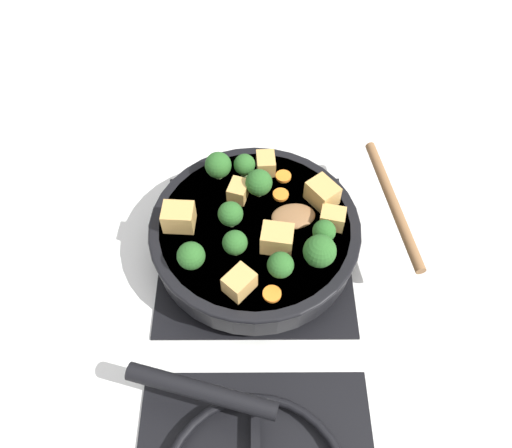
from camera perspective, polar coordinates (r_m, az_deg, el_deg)
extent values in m
plane|color=silver|center=(0.83, 0.00, -3.16)|extent=(2.40, 2.40, 0.00)
cube|color=black|center=(0.83, 0.00, -3.01)|extent=(0.31, 0.31, 0.01)
torus|color=black|center=(0.81, 0.00, -2.41)|extent=(0.24, 0.24, 0.01)
cube|color=black|center=(0.81, 0.00, -2.41)|extent=(0.01, 0.23, 0.01)
cube|color=black|center=(0.81, 0.00, -2.41)|extent=(0.23, 0.01, 0.01)
cylinder|color=black|center=(0.79, 0.00, -1.12)|extent=(0.32, 0.32, 0.05)
cylinder|color=#5B3316|center=(0.78, 0.00, -0.95)|extent=(0.29, 0.29, 0.05)
torus|color=black|center=(0.77, 0.00, -0.17)|extent=(0.33, 0.33, 0.01)
cylinder|color=black|center=(0.67, -6.10, -18.42)|extent=(0.20, 0.08, 0.02)
ellipsoid|color=brown|center=(0.77, 4.43, 0.89)|extent=(0.07, 0.06, 0.01)
cylinder|color=brown|center=(0.81, 15.53, 2.36)|extent=(0.05, 0.25, 0.02)
cube|color=tan|center=(0.75, -8.71, 0.55)|extent=(0.05, 0.04, 0.04)
cube|color=tan|center=(0.76, 8.90, 0.52)|extent=(0.04, 0.04, 0.03)
cube|color=tan|center=(0.69, -1.75, -6.71)|extent=(0.05, 0.05, 0.03)
cube|color=tan|center=(0.82, 1.26, 6.93)|extent=(0.03, 0.04, 0.03)
cube|color=tan|center=(0.78, 7.73, 3.50)|extent=(0.06, 0.06, 0.04)
cube|color=tan|center=(0.79, -1.87, 3.81)|extent=(0.04, 0.04, 0.03)
cube|color=tan|center=(0.73, 2.58, -1.69)|extent=(0.05, 0.04, 0.04)
cylinder|color=#709956|center=(0.79, 0.46, 3.74)|extent=(0.01, 0.01, 0.01)
sphere|color=#285B23|center=(0.78, 0.47, 4.76)|extent=(0.04, 0.04, 0.04)
cylinder|color=#709956|center=(0.82, -1.16, 5.91)|extent=(0.01, 0.01, 0.01)
sphere|color=#285B23|center=(0.81, -1.18, 6.81)|extent=(0.03, 0.03, 0.03)
cylinder|color=#709956|center=(0.73, -2.22, -2.99)|extent=(0.01, 0.01, 0.01)
sphere|color=#285B23|center=(0.71, -2.27, -2.14)|extent=(0.04, 0.04, 0.04)
cylinder|color=#709956|center=(0.71, 2.90, -5.53)|extent=(0.01, 0.01, 0.01)
sphere|color=#285B23|center=(0.69, 2.97, -4.70)|extent=(0.04, 0.04, 0.04)
cylinder|color=#709956|center=(0.75, 7.77, -1.64)|extent=(0.01, 0.01, 0.01)
sphere|color=#285B23|center=(0.73, 7.94, -0.82)|extent=(0.03, 0.03, 0.03)
cylinder|color=#709956|center=(0.76, -2.73, -0.01)|extent=(0.01, 0.01, 0.01)
sphere|color=#285B23|center=(0.74, -2.79, 0.90)|extent=(0.04, 0.04, 0.04)
cylinder|color=#709956|center=(0.73, 7.24, -4.10)|extent=(0.01, 0.01, 0.01)
sphere|color=#285B23|center=(0.71, 7.44, -3.09)|extent=(0.05, 0.05, 0.05)
cylinder|color=#709956|center=(0.82, -4.11, 5.69)|extent=(0.01, 0.01, 0.01)
sphere|color=#285B23|center=(0.80, -4.21, 6.73)|extent=(0.04, 0.04, 0.04)
cylinder|color=#709956|center=(0.72, -7.11, -4.50)|extent=(0.01, 0.01, 0.01)
sphere|color=#285B23|center=(0.71, -7.28, -3.62)|extent=(0.04, 0.04, 0.04)
cylinder|color=orange|center=(0.80, 2.98, 3.37)|extent=(0.03, 0.03, 0.01)
cylinder|color=orange|center=(0.70, 1.99, -7.99)|extent=(0.03, 0.03, 0.01)
cylinder|color=orange|center=(0.82, 3.28, 5.46)|extent=(0.03, 0.03, 0.01)
cylinder|color=orange|center=(0.79, -8.19, 1.83)|extent=(0.03, 0.03, 0.01)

